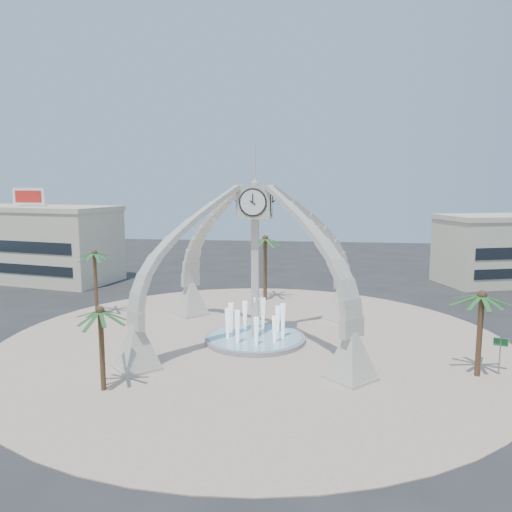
# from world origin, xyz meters

# --- Properties ---
(ground) EXTENTS (140.00, 140.00, 0.00)m
(ground) POSITION_xyz_m (0.00, 0.00, 0.00)
(ground) COLOR #282828
(ground) RESTS_ON ground
(plaza) EXTENTS (40.00, 40.00, 0.06)m
(plaza) POSITION_xyz_m (0.00, 0.00, 0.03)
(plaza) COLOR #CAAF96
(plaza) RESTS_ON ground
(clock_tower) EXTENTS (17.94, 17.94, 16.30)m
(clock_tower) POSITION_xyz_m (-0.00, -0.00, 6.49)
(clock_tower) COLOR beige
(clock_tower) RESTS_ON ground
(fountain) EXTENTS (8.00, 8.00, 3.62)m
(fountain) POSITION_xyz_m (0.00, 0.00, 0.29)
(fountain) COLOR gray
(fountain) RESTS_ON ground
(building_nw) EXTENTS (23.75, 13.73, 11.90)m
(building_nw) POSITION_xyz_m (-32.00, 22.00, 4.83)
(building_nw) COLOR beige
(building_nw) RESTS_ON ground
(palm_east) EXTENTS (4.82, 4.82, 6.14)m
(palm_east) POSITION_xyz_m (15.26, -5.35, 5.34)
(palm_east) COLOR brown
(palm_east) RESTS_ON ground
(palm_west) EXTENTS (4.25, 4.25, 6.67)m
(palm_west) POSITION_xyz_m (-15.93, 5.87, 5.91)
(palm_west) COLOR brown
(palm_west) RESTS_ON ground
(palm_north) EXTENTS (5.33, 5.33, 7.49)m
(palm_north) POSITION_xyz_m (-0.78, 14.23, 6.59)
(palm_north) COLOR brown
(palm_north) RESTS_ON ground
(palm_south) EXTENTS (4.06, 4.06, 5.62)m
(palm_south) POSITION_xyz_m (-7.87, -10.59, 4.92)
(palm_south) COLOR brown
(palm_south) RESTS_ON ground
(street_sign) EXTENTS (0.89, 0.31, 2.52)m
(street_sign) POSITION_xyz_m (16.88, -4.50, 1.80)
(street_sign) COLOR slate
(street_sign) RESTS_ON ground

